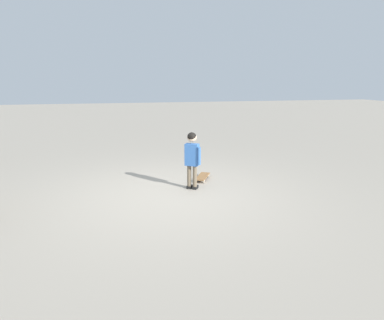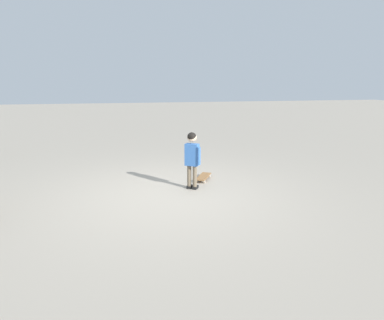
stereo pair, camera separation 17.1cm
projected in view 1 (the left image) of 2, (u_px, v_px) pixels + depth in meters
name	position (u px, v px, depth m)	size (l,w,h in m)	color
ground_plane	(169.00, 196.00, 5.83)	(50.00, 50.00, 0.00)	#9E9384
child_person	(192.00, 154.00, 6.04)	(0.28, 0.36, 1.06)	brown
skateboard	(202.00, 177.00, 6.76)	(0.45, 0.60, 0.07)	olive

